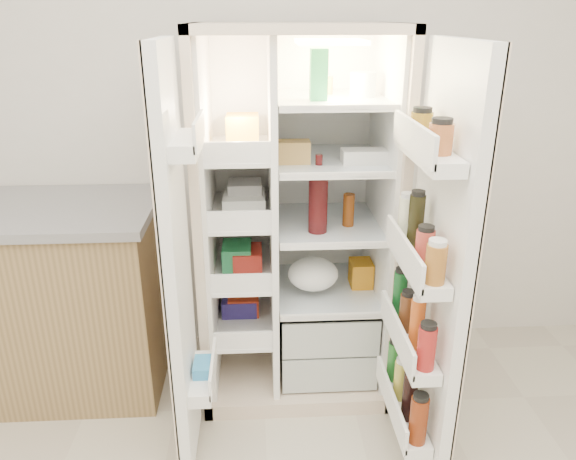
{
  "coord_description": "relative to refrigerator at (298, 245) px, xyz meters",
  "views": [
    {
      "loc": [
        -0.01,
        -0.88,
        1.83
      ],
      "look_at": [
        0.11,
        1.25,
        0.99
      ],
      "focal_mm": 34.0,
      "sensor_mm": 36.0,
      "label": 1
    }
  ],
  "objects": [
    {
      "name": "wall_back",
      "position": [
        -0.19,
        0.35,
        0.61
      ],
      "size": [
        4.0,
        0.02,
        2.7
      ],
      "primitive_type": "cube",
      "color": "silver",
      "rests_on": "floor"
    },
    {
      "name": "refrigerator",
      "position": [
        0.0,
        0.0,
        0.0
      ],
      "size": [
        0.92,
        0.7,
        1.8
      ],
      "color": "beige",
      "rests_on": "floor"
    },
    {
      "name": "freezer_door",
      "position": [
        -0.52,
        -0.6,
        0.15
      ],
      "size": [
        0.15,
        0.4,
        1.72
      ],
      "color": "white",
      "rests_on": "floor"
    },
    {
      "name": "fridge_door",
      "position": [
        0.46,
        -0.69,
        0.13
      ],
      "size": [
        0.17,
        0.58,
        1.72
      ],
      "color": "white",
      "rests_on": "floor"
    },
    {
      "name": "kitchen_counter",
      "position": [
        -1.37,
        -0.02,
        -0.25
      ],
      "size": [
        1.35,
        0.72,
        0.98
      ],
      "color": "olive",
      "rests_on": "floor"
    }
  ]
}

